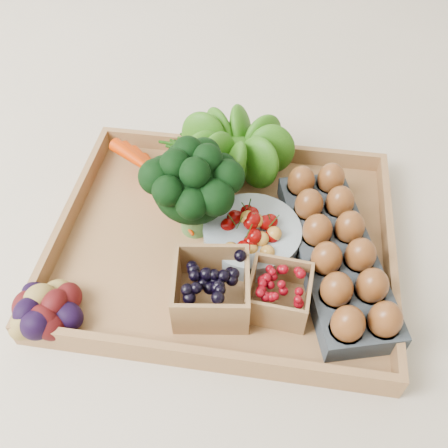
# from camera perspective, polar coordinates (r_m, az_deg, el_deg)

# --- Properties ---
(ground) EXTENTS (4.00, 4.00, 0.00)m
(ground) POSITION_cam_1_polar(r_m,az_deg,el_deg) (0.85, 0.00, -2.64)
(ground) COLOR beige
(ground) RESTS_ON ground
(tray) EXTENTS (0.55, 0.45, 0.01)m
(tray) POSITION_cam_1_polar(r_m,az_deg,el_deg) (0.85, 0.00, -2.32)
(tray) COLOR #9D6F42
(tray) RESTS_ON ground
(carrots) EXTENTS (0.18, 0.13, 0.04)m
(carrots) POSITION_cam_1_polar(r_m,az_deg,el_deg) (0.90, -6.82, 4.28)
(carrots) COLOR #BF2D00
(carrots) RESTS_ON tray
(lettuce) EXTENTS (0.13, 0.13, 0.13)m
(lettuce) POSITION_cam_1_polar(r_m,az_deg,el_deg) (0.91, 1.43, 8.83)
(lettuce) COLOR #18550D
(lettuce) RESTS_ON tray
(broccoli) EXTENTS (0.16, 0.16, 0.13)m
(broccoli) POSITION_cam_1_polar(r_m,az_deg,el_deg) (0.81, -3.45, 2.49)
(broccoli) COLOR black
(broccoli) RESTS_ON tray
(cherry_bowl) EXTENTS (0.16, 0.16, 0.04)m
(cherry_bowl) POSITION_cam_1_polar(r_m,az_deg,el_deg) (0.82, 3.20, -1.48)
(cherry_bowl) COLOR #8C9EA5
(cherry_bowl) RESTS_ON tray
(egg_carton) EXTENTS (0.20, 0.35, 0.04)m
(egg_carton) POSITION_cam_1_polar(r_m,az_deg,el_deg) (0.82, 12.53, -3.57)
(egg_carton) COLOR #353D44
(egg_carton) RESTS_ON tray
(potatoes) EXTENTS (0.12, 0.12, 0.07)m
(potatoes) POSITION_cam_1_polar(r_m,az_deg,el_deg) (0.77, -20.23, -8.88)
(potatoes) COLOR #3A090A
(potatoes) RESTS_ON tray
(punnet_blackberry) EXTENTS (0.12, 0.12, 0.08)m
(punnet_blackberry) POSITION_cam_1_polar(r_m,az_deg,el_deg) (0.74, -1.46, -7.37)
(punnet_blackberry) COLOR black
(punnet_blackberry) RESTS_ON tray
(punnet_raspberry) EXTENTS (0.10, 0.10, 0.06)m
(punnet_raspberry) POSITION_cam_1_polar(r_m,az_deg,el_deg) (0.75, 6.32, -7.82)
(punnet_raspberry) COLOR #69040D
(punnet_raspberry) RESTS_ON tray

